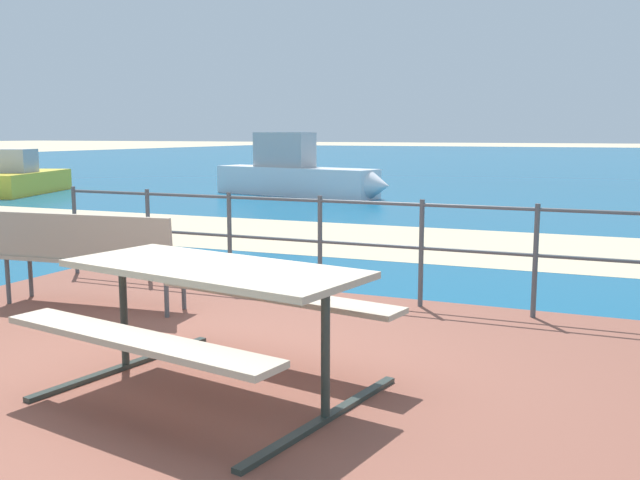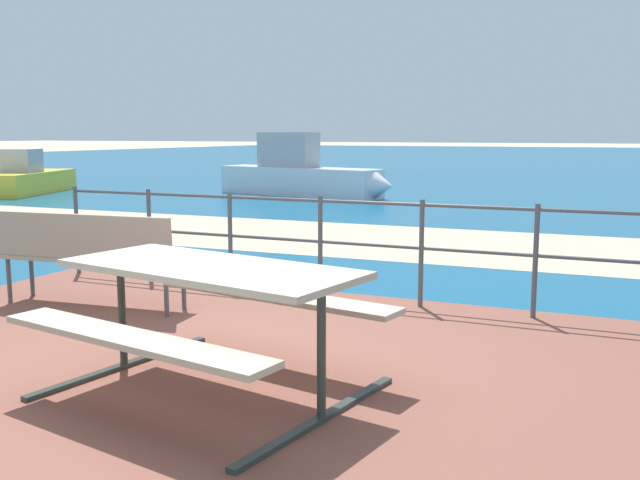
{
  "view_description": "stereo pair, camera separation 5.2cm",
  "coord_description": "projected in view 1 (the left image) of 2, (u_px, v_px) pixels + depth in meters",
  "views": [
    {
      "loc": [
        2.61,
        -3.76,
        1.6
      ],
      "look_at": [
        0.13,
        2.07,
        0.65
      ],
      "focal_mm": 39.97,
      "sensor_mm": 36.0,
      "label": 1
    },
    {
      "loc": [
        2.66,
        -3.74,
        1.6
      ],
      "look_at": [
        0.13,
        2.07,
        0.65
      ],
      "focal_mm": 39.97,
      "sensor_mm": 36.0,
      "label": 2
    }
  ],
  "objects": [
    {
      "name": "ground_plane",
      "position": [
        179.0,
        380.0,
        4.67
      ],
      "size": [
        240.0,
        240.0,
        0.0
      ],
      "primitive_type": "plane",
      "color": "beige"
    },
    {
      "name": "patio_paving",
      "position": [
        179.0,
        376.0,
        4.66
      ],
      "size": [
        6.4,
        5.2,
        0.06
      ],
      "primitive_type": "cube",
      "color": "brown",
      "rests_on": "ground"
    },
    {
      "name": "sea_water",
      "position": [
        576.0,
        161.0,
        41.05
      ],
      "size": [
        90.0,
        90.0,
        0.01
      ],
      "primitive_type": "cube",
      "color": "#145B84",
      "rests_on": "ground"
    },
    {
      "name": "beach_strip",
      "position": [
        427.0,
        243.0,
        10.46
      ],
      "size": [
        54.04,
        4.12,
        0.01
      ],
      "primitive_type": "cube",
      "rotation": [
        0.0,
        0.0,
        0.01
      ],
      "color": "beige",
      "rests_on": "ground"
    },
    {
      "name": "picnic_table",
      "position": [
        213.0,
        294.0,
        4.2
      ],
      "size": [
        2.07,
        1.8,
        0.78
      ],
      "rotation": [
        0.0,
        0.0,
        -0.18
      ],
      "color": "#BCAD93",
      "rests_on": "patio_paving"
    },
    {
      "name": "park_bench",
      "position": [
        87.0,
        251.0,
        6.28
      ],
      "size": [
        1.82,
        0.58,
        0.85
      ],
      "rotation": [
        0.0,
        0.0,
        3.24
      ],
      "color": "tan",
      "rests_on": "patio_paving"
    },
    {
      "name": "railing_fence",
      "position": [
        320.0,
        234.0,
        6.72
      ],
      "size": [
        5.94,
        0.04,
        0.97
      ],
      "color": "#4C5156",
      "rests_on": "patio_paving"
    },
    {
      "name": "boat_near",
      "position": [
        297.0,
        175.0,
        18.36
      ],
      "size": [
        5.17,
        1.93,
        1.62
      ],
      "rotation": [
        0.0,
        0.0,
        6.06
      ],
      "color": "silver",
      "rests_on": "sea_water"
    },
    {
      "name": "boat_far",
      "position": [
        22.0,
        179.0,
        19.07
      ],
      "size": [
        2.32,
        4.09,
        1.19
      ],
      "rotation": [
        0.0,
        0.0,
        1.91
      ],
      "color": "yellow",
      "rests_on": "sea_water"
    }
  ]
}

